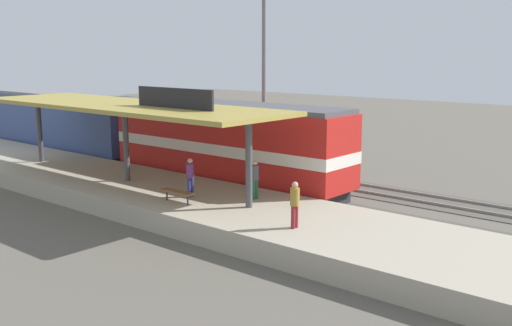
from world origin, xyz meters
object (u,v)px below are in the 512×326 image
locomotive (227,144)px  passenger_carriage_single (43,121)px  person_walking (190,175)px  person_waiting (255,177)px  person_boarding (295,202)px  light_mast (264,32)px  platform_bench (177,192)px

locomotive → passenger_carriage_single: locomotive is taller
person_walking → passenger_carriage_single: bearing=76.5°
locomotive → person_walking: (-4.90, -2.42, -0.56)m
locomotive → person_waiting: (-3.40, -4.86, -0.56)m
passenger_carriage_single → person_boarding: (-5.75, -26.75, -0.46)m
light_mast → person_boarding: light_mast is taller
light_mast → passenger_carriage_single: bearing=119.0°
platform_bench → light_mast: light_mast is taller
locomotive → person_walking: bearing=-153.7°
platform_bench → person_boarding: bearing=-87.6°
light_mast → person_walking: light_mast is taller
person_waiting → person_boarding: 4.55m
passenger_carriage_single → person_waiting: 23.12m
platform_bench → person_walking: 1.26m
passenger_carriage_single → locomotive: bearing=-90.0°
person_waiting → person_walking: 2.87m
person_waiting → locomotive: bearing=55.1°
light_mast → person_boarding: bearing=-136.9°
person_walking → platform_bench: bearing=-162.8°
person_waiting → person_boarding: bearing=-121.2°
locomotive → person_boarding: (-5.75, -8.75, -0.56)m
locomotive → passenger_carriage_single: bearing=90.0°
person_waiting → platform_bench: bearing=141.1°
light_mast → person_waiting: size_ratio=6.84×
locomotive → light_mast: bearing=26.8°
light_mast → person_boarding: size_ratio=6.84×
platform_bench → passenger_carriage_single: passenger_carriage_single is taller
person_boarding → platform_bench: bearing=92.4°
platform_bench → passenger_carriage_single: 21.63m
passenger_carriage_single → light_mast: 17.19m
platform_bench → person_waiting: (2.60, -2.10, 0.51)m
light_mast → person_walking: (-12.70, -6.36, -6.54)m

